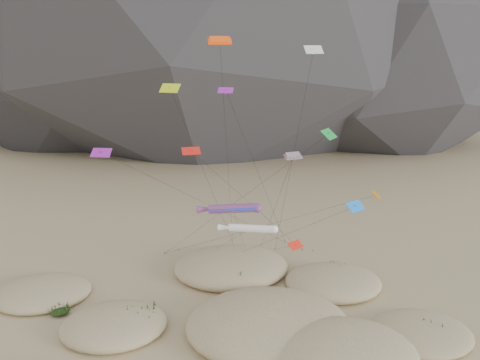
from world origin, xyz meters
name	(u,v)px	position (x,y,z in m)	size (l,w,h in m)	color
ground	(249,356)	(0.00, 0.00, 0.00)	(500.00, 500.00, 0.00)	#CCB789
dunes	(232,328)	(-1.32, 3.68, 0.71)	(51.72, 41.39, 3.94)	#CCB789
dune_grass	(229,328)	(-1.57, 3.59, 0.84)	(42.93, 29.47, 1.52)	black
kite_stakes	(248,251)	(2.91, 23.90, 0.15)	(21.53, 5.10, 0.30)	#3F2D1E
rainbow_tube_kite	(231,209)	(-0.51, 13.33, 10.37)	(7.68, 14.89, 11.24)	#F34319
white_tube_kite	(249,228)	(1.25, 10.24, 9.02)	(7.23, 15.37, 9.72)	white
orange_parafoil	(220,45)	(-1.55, 13.41, 28.80)	(3.87, 14.93, 29.71)	#FD4C0D
multi_parafoil	(293,158)	(6.51, 12.62, 16.49)	(2.61, 13.83, 17.13)	#FF1A2E
delta_kites	(260,152)	(2.51, 10.71, 17.63)	(31.92, 22.61, 28.70)	red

